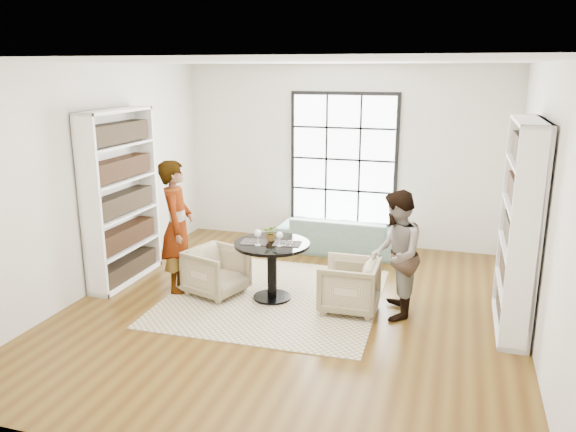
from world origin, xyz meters
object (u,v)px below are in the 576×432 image
(person_right, at_px, (396,255))
(flower_centerpiece, at_px, (271,233))
(armchair_left, at_px, (217,272))
(armchair_right, at_px, (349,285))
(person_left, at_px, (177,227))
(sofa, at_px, (341,234))
(wine_glass_right, at_px, (280,236))
(wine_glass_left, at_px, (258,234))
(pedestal_table, at_px, (272,258))

(person_right, distance_m, flower_centerpiece, 1.61)
(armchair_left, xyz_separation_m, armchair_right, (1.78, 0.01, 0.01))
(person_left, distance_m, flower_centerpiece, 1.28)
(sofa, height_order, wine_glass_right, wine_glass_right)
(sofa, height_order, armchair_left, armchair_left)
(person_right, xyz_separation_m, flower_centerpiece, (-1.60, 0.12, 0.10))
(wine_glass_left, bearing_deg, wine_glass_right, 10.10)
(wine_glass_right, bearing_deg, flower_centerpiece, 133.00)
(pedestal_table, height_order, person_left, person_left)
(armchair_left, xyz_separation_m, person_right, (2.33, 0.01, 0.46))
(armchair_right, height_order, flower_centerpiece, flower_centerpiece)
(flower_centerpiece, bearing_deg, armchair_left, -169.86)
(wine_glass_right, bearing_deg, sofa, 82.40)
(sofa, bearing_deg, wine_glass_right, 83.20)
(person_right, xyz_separation_m, wine_glass_left, (-1.70, -0.12, 0.14))
(wine_glass_left, distance_m, flower_centerpiece, 0.26)
(wine_glass_right, relative_size, flower_centerpiece, 0.88)
(sofa, relative_size, armchair_left, 2.90)
(wine_glass_right, bearing_deg, person_right, 2.77)
(sofa, xyz_separation_m, person_right, (1.12, -2.25, 0.48))
(person_right, bearing_deg, armchair_right, -96.35)
(flower_centerpiece, bearing_deg, pedestal_table, -66.37)
(person_right, bearing_deg, wine_glass_left, -92.40)
(wine_glass_left, bearing_deg, person_right, 3.95)
(armchair_right, xyz_separation_m, wine_glass_left, (-1.15, -0.12, 0.60))
(sofa, relative_size, person_right, 1.30)
(pedestal_table, bearing_deg, person_left, -177.62)
(armchair_right, bearing_deg, wine_glass_left, -85.12)
(pedestal_table, distance_m, flower_centerpiece, 0.33)
(sofa, height_order, armchair_right, armchair_right)
(pedestal_table, bearing_deg, armchair_right, -2.26)
(pedestal_table, relative_size, flower_centerpiece, 4.56)
(sofa, height_order, wine_glass_left, wine_glass_left)
(sofa, xyz_separation_m, flower_centerpiece, (-0.48, -2.13, 0.58))
(person_right, relative_size, wine_glass_left, 7.50)
(armchair_right, distance_m, flower_centerpiece, 1.20)
(armchair_left, relative_size, person_right, 0.45)
(armchair_left, distance_m, flower_centerpiece, 0.93)
(armchair_left, xyz_separation_m, wine_glass_right, (0.90, -0.05, 0.59))
(sofa, height_order, person_right, person_right)
(armchair_left, bearing_deg, wine_glass_left, -81.98)
(person_left, distance_m, person_right, 2.88)
(wine_glass_right, bearing_deg, armchair_right, 4.49)
(armchair_left, distance_m, person_right, 2.37)
(person_right, bearing_deg, pedestal_table, -97.82)
(pedestal_table, height_order, armchair_left, pedestal_table)
(person_left, xyz_separation_m, wine_glass_left, (1.18, -0.10, 0.03))
(person_right, bearing_deg, sofa, -159.85)
(armchair_left, relative_size, wine_glass_right, 3.72)
(wine_glass_left, bearing_deg, armchair_right, 5.82)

